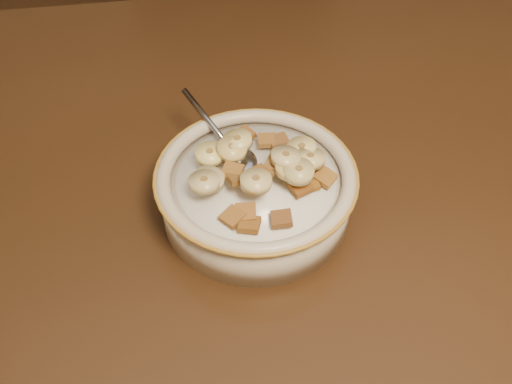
{
  "coord_description": "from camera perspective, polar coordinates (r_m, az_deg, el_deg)",
  "views": [
    {
      "loc": [
        -0.19,
        -0.45,
        1.23
      ],
      "look_at": [
        -0.12,
        -0.04,
        0.78
      ],
      "focal_mm": 40.0,
      "sensor_mm": 36.0,
      "label": 1
    }
  ],
  "objects": [
    {
      "name": "banana_slice_4",
      "position": [
        0.58,
        3.0,
        3.48
      ],
      "size": [
        0.04,
        0.04,
        0.02
      ],
      "primitive_type": "cylinder",
      "rotation": [
        0.1,
        0.12,
        1.44
      ],
      "color": "#D1BD83",
      "rests_on": "milk"
    },
    {
      "name": "banana_slice_0",
      "position": [
        0.6,
        -4.63,
        3.78
      ],
      "size": [
        0.04,
        0.04,
        0.01
      ],
      "primitive_type": "cylinder",
      "rotation": [
        -0.02,
        -0.06,
        2.91
      ],
      "color": "#E9D87B",
      "rests_on": "milk"
    },
    {
      "name": "cereal_square_14",
      "position": [
        0.63,
        -1.88,
        5.3
      ],
      "size": [
        0.03,
        0.03,
        0.01
      ],
      "primitive_type": "cube",
      "rotation": [
        0.21,
        0.18,
        1.03
      ],
      "color": "#935522",
      "rests_on": "milk"
    },
    {
      "name": "cereal_bowl",
      "position": [
        0.61,
        0.0,
        -0.36
      ],
      "size": [
        0.2,
        0.2,
        0.05
      ],
      "primitive_type": "cylinder",
      "color": "#B4A18E",
      "rests_on": "table"
    },
    {
      "name": "cereal_square_15",
      "position": [
        0.63,
        -1.19,
        5.71
      ],
      "size": [
        0.03,
        0.03,
        0.01
      ],
      "primitive_type": "cube",
      "rotation": [
        -0.17,
        0.01,
        2.1
      ],
      "color": "brown",
      "rests_on": "milk"
    },
    {
      "name": "milk",
      "position": [
        0.59,
        0.0,
        1.22
      ],
      "size": [
        0.17,
        0.17,
        0.0
      ],
      "primitive_type": "cylinder",
      "color": "white",
      "rests_on": "cereal_bowl"
    },
    {
      "name": "banana_slice_8",
      "position": [
        0.56,
        -5.19,
        0.99
      ],
      "size": [
        0.04,
        0.04,
        0.01
      ],
      "primitive_type": "cylinder",
      "rotation": [
        -0.11,
        0.03,
        0.29
      ],
      "color": "beige",
      "rests_on": "milk"
    },
    {
      "name": "cereal_square_1",
      "position": [
        0.58,
        5.23,
        0.86
      ],
      "size": [
        0.02,
        0.02,
        0.01
      ],
      "primitive_type": "cube",
      "rotation": [
        0.1,
        -0.1,
        0.15
      ],
      "color": "#995A1A",
      "rests_on": "milk"
    },
    {
      "name": "spoon",
      "position": [
        0.61,
        -1.73,
        3.32
      ],
      "size": [
        0.05,
        0.06,
        0.01
      ],
      "primitive_type": "ellipsoid",
      "rotation": [
        0.0,
        0.0,
        3.59
      ],
      "color": "gray",
      "rests_on": "cereal_bowl"
    },
    {
      "name": "chair",
      "position": [
        1.19,
        0.06,
        10.4
      ],
      "size": [
        0.56,
        0.56,
        1.03
      ],
      "primitive_type": "cube",
      "rotation": [
        0.0,
        0.0,
        0.26
      ],
      "color": "black",
      "rests_on": "floor"
    },
    {
      "name": "cereal_square_12",
      "position": [
        0.59,
        6.94,
        1.47
      ],
      "size": [
        0.03,
        0.03,
        0.01
      ],
      "primitive_type": "cube",
      "rotation": [
        0.25,
        -0.05,
        0.81
      ],
      "color": "brown",
      "rests_on": "milk"
    },
    {
      "name": "cereal_square_3",
      "position": [
        0.57,
        -1.82,
        1.4
      ],
      "size": [
        0.02,
        0.02,
        0.01
      ],
      "primitive_type": "cube",
      "rotation": [
        -0.23,
        0.14,
        0.23
      ],
      "color": "brown",
      "rests_on": "milk"
    },
    {
      "name": "cereal_square_5",
      "position": [
        0.6,
        2.96,
        3.85
      ],
      "size": [
        0.03,
        0.03,
        0.01
      ],
      "primitive_type": "cube",
      "rotation": [
        -0.25,
        0.15,
        1.99
      ],
      "color": "brown",
      "rests_on": "milk"
    },
    {
      "name": "banana_slice_6",
      "position": [
        0.57,
        3.43,
        2.45
      ],
      "size": [
        0.04,
        0.04,
        0.01
      ],
      "primitive_type": "cylinder",
      "rotation": [
        0.01,
        -0.1,
        2.49
      ],
      "color": "#EDCF72",
      "rests_on": "milk"
    },
    {
      "name": "banana_slice_10",
      "position": [
        0.6,
        -1.88,
        5.11
      ],
      "size": [
        0.04,
        0.04,
        0.01
      ],
      "primitive_type": "cylinder",
      "rotation": [
        -0.05,
        0.09,
        2.43
      ],
      "color": "#E1C878",
      "rests_on": "milk"
    },
    {
      "name": "banana_slice_7",
      "position": [
        0.6,
        4.57,
        4.32
      ],
      "size": [
        0.04,
        0.04,
        0.01
      ],
      "primitive_type": "cylinder",
      "rotation": [
        -0.11,
        -0.08,
        1.0
      ],
      "color": "#F7ED9B",
      "rests_on": "milk"
    },
    {
      "name": "cereal_square_8",
      "position": [
        0.55,
        -0.66,
        -3.26
      ],
      "size": [
        0.03,
        0.03,
        0.01
      ],
      "primitive_type": "cube",
      "rotation": [
        0.14,
        0.07,
        2.82
      ],
      "color": "brown",
      "rests_on": "milk"
    },
    {
      "name": "cereal_square_9",
      "position": [
        0.58,
        4.48,
        0.56
      ],
      "size": [
        0.03,
        0.03,
        0.01
      ],
      "primitive_type": "cube",
      "rotation": [
        0.12,
        -0.06,
        0.35
      ],
      "color": "brown",
      "rests_on": "milk"
    },
    {
      "name": "cereal_square_20",
      "position": [
        0.55,
        -2.35,
        -2.49
      ],
      "size": [
        0.03,
        0.03,
        0.01
      ],
      "primitive_type": "cube",
      "rotation": [
        -0.05,
        -0.14,
        0.68
      ],
      "color": "brown",
      "rests_on": "milk"
    },
    {
      "name": "cereal_square_10",
      "position": [
        0.58,
        -5.31,
        1.1
      ],
      "size": [
        0.03,
        0.03,
        0.01
      ],
      "primitive_type": "cube",
      "rotation": [
        0.15,
        -0.09,
        2.08
      ],
      "color": "brown",
      "rests_on": "milk"
    },
    {
      "name": "banana_slice_5",
      "position": [
        0.59,
        5.44,
        3.36
      ],
      "size": [
        0.04,
        0.04,
        0.02
      ],
      "primitive_type": "cylinder",
      "rotation": [
        0.1,
        0.13,
        1.9
      ],
      "color": "#DFC17E",
      "rests_on": "milk"
    },
    {
      "name": "banana_slice_3",
      "position": [
        0.59,
        -2.42,
        4.27
      ],
      "size": [
        0.04,
        0.04,
        0.02
      ],
      "primitive_type": "cylinder",
      "rotation": [
        -0.09,
        -0.11,
        2.94
      ],
      "color": "#F0DC7C",
      "rests_on": "milk"
    },
    {
      "name": "cereal_square_17",
      "position": [
        0.58,
        -2.4,
        2.05
      ],
      "size": [
        0.03,
        0.03,
        0.01
      ],
      "primitive_type": "cube",
      "rotation": [
        0.01,
        -0.13,
        1.09
      ],
      "color": "brown",
      "rests_on": "milk"
    },
    {
      "name": "cereal_square_16",
      "position": [
        0.58,
        1.99,
        2.81
      ],
      "size": [
        0.03,
        0.03,
        0.01
      ],
      "primitive_type": "cube",
      "rotation": [
        -0.15,
        0.02,
        2.58
      ],
      "color": "brown",
      "rests_on": "milk"
    },
    {
      "name": "cereal_square_0",
      "position": [
        0.62,
        1.11,
        5.21
      ],
      "size": [
        0.02,
        0.02,
        0.01
      ],
      "primitive_type": "cube",
      "rotation": [
        0.01,
        0.08,
        1.45
      ],
      "color": "olive",
      "rests_on": "milk"
    },
    {
      "name": "table",
      "position": [
        0.69,
        9.61,
        0.66
      ],
      "size": [
        1.4,
        0.91,
        0.04
      ],
      "primitive_type": "cube",
      "rotation": [
        0.0,
        0.0,
        -0.0
      ],
      "color": "#321C0F",
      "rests_on": "floor"
    },
    {
      "name": "cereal_square_11",
      "position": [
        0.6,
        -4.08,
        3.58
      ],
      "size": [
        0.03,
        0.03,
        0.01
      ],
      "primitive_type": "cube",
      "rotation": [
        0.22,
        0.05,
        0.64
      ],
      "color": "#976424",
      "rests_on": "milk"
    },
    {
      "name": "cereal_square_2",
      "position": [
        0.57,
        0.41,
        1.87
      ],
      "size": [
        0.03,
        0.03,
        0.01
      ],
      "primitive_type": "cube",
      "rotation": [
        0.1,
        0.09,
        2.15
      ],
      "color": "brown",
      "rests_on": "milk"
    },
    {
      "name": "cereal_square_13",
      "position": [
        0.62,
        2.29,
        5.15
      ],
      "size": [
        0.02,
        0.02,
        0.01
      ],
      "primitive_type": "cube",
      "rotation": [
        -0.1,
        0.1,
        1.68
      ],
      "color": "brown",
      "rests_on": "milk"
    },
    {
      "name": "banana_slice_9",
      "position": [
        0.57,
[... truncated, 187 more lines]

